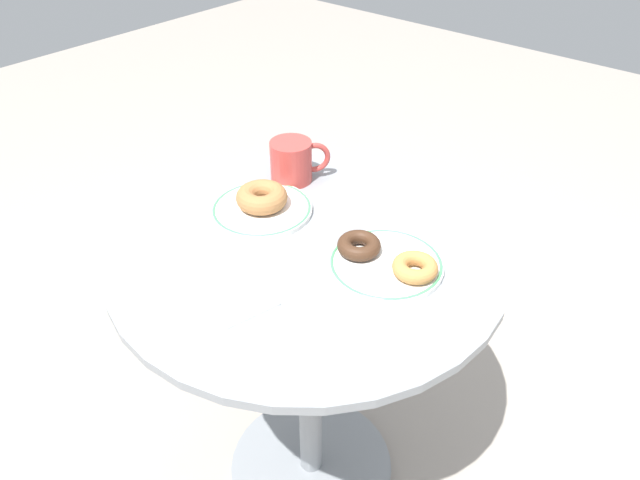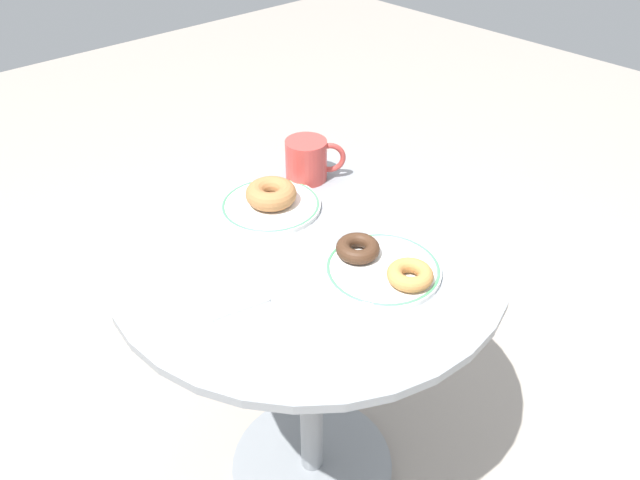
{
  "view_description": "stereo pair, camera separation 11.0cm",
  "coord_description": "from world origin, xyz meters",
  "px_view_note": "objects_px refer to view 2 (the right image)",
  "views": [
    {
      "loc": [
        0.6,
        -0.67,
        1.42
      ],
      "look_at": [
        0.03,
        0.0,
        0.76
      ],
      "focal_mm": 33.25,
      "sensor_mm": 36.0,
      "label": 1
    },
    {
      "loc": [
        0.68,
        -0.59,
        1.42
      ],
      "look_at": [
        0.03,
        0.0,
        0.76
      ],
      "focal_mm": 33.25,
      "sensor_mm": 36.0,
      "label": 2
    }
  ],
  "objects_px": {
    "coffee_mug": "(308,160)",
    "paper_napkin": "(226,287)",
    "cafe_table": "(310,335)",
    "donut_chocolate": "(358,248)",
    "donut_cinnamon": "(271,194)",
    "plate_right": "(383,269)",
    "plate_left": "(271,205)",
    "donut_old_fashioned": "(410,275)"
  },
  "relations": [
    {
      "from": "coffee_mug",
      "to": "paper_napkin",
      "type": "bearing_deg",
      "value": -62.35
    },
    {
      "from": "coffee_mug",
      "to": "cafe_table",
      "type": "bearing_deg",
      "value": -41.07
    },
    {
      "from": "donut_chocolate",
      "to": "donut_cinnamon",
      "type": "bearing_deg",
      "value": -178.65
    },
    {
      "from": "paper_napkin",
      "to": "coffee_mug",
      "type": "height_order",
      "value": "coffee_mug"
    },
    {
      "from": "plate_right",
      "to": "donut_cinnamon",
      "type": "bearing_deg",
      "value": -177.42
    },
    {
      "from": "plate_right",
      "to": "paper_napkin",
      "type": "bearing_deg",
      "value": -123.09
    },
    {
      "from": "donut_cinnamon",
      "to": "paper_napkin",
      "type": "relative_size",
      "value": 0.82
    },
    {
      "from": "donut_chocolate",
      "to": "cafe_table",
      "type": "bearing_deg",
      "value": -158.46
    },
    {
      "from": "plate_left",
      "to": "coffee_mug",
      "type": "bearing_deg",
      "value": 105.66
    },
    {
      "from": "cafe_table",
      "to": "donut_chocolate",
      "type": "relative_size",
      "value": 9.3
    },
    {
      "from": "paper_napkin",
      "to": "donut_cinnamon",
      "type": "bearing_deg",
      "value": 124.12
    },
    {
      "from": "cafe_table",
      "to": "donut_chocolate",
      "type": "bearing_deg",
      "value": 21.54
    },
    {
      "from": "plate_left",
      "to": "cafe_table",
      "type": "bearing_deg",
      "value": -10.03
    },
    {
      "from": "donut_old_fashioned",
      "to": "paper_napkin",
      "type": "xyz_separation_m",
      "value": [
        -0.21,
        -0.24,
        -0.02
      ]
    },
    {
      "from": "cafe_table",
      "to": "plate_left",
      "type": "distance_m",
      "value": 0.29
    },
    {
      "from": "coffee_mug",
      "to": "plate_left",
      "type": "bearing_deg",
      "value": -74.34
    },
    {
      "from": "plate_right",
      "to": "donut_old_fashioned",
      "type": "height_order",
      "value": "donut_old_fashioned"
    },
    {
      "from": "paper_napkin",
      "to": "coffee_mug",
      "type": "distance_m",
      "value": 0.4
    },
    {
      "from": "cafe_table",
      "to": "donut_cinnamon",
      "type": "bearing_deg",
      "value": 168.53
    },
    {
      "from": "donut_cinnamon",
      "to": "coffee_mug",
      "type": "xyz_separation_m",
      "value": [
        -0.04,
        0.13,
        0.01
      ]
    },
    {
      "from": "donut_old_fashioned",
      "to": "donut_chocolate",
      "type": "distance_m",
      "value": 0.11
    },
    {
      "from": "paper_napkin",
      "to": "plate_left",
      "type": "bearing_deg",
      "value": 124.17
    },
    {
      "from": "donut_old_fashioned",
      "to": "cafe_table",
      "type": "bearing_deg",
      "value": -166.5
    },
    {
      "from": "donut_cinnamon",
      "to": "donut_old_fashioned",
      "type": "xyz_separation_m",
      "value": [
        0.36,
        0.02,
        -0.01
      ]
    },
    {
      "from": "donut_old_fashioned",
      "to": "paper_napkin",
      "type": "height_order",
      "value": "donut_old_fashioned"
    },
    {
      "from": "plate_right",
      "to": "paper_napkin",
      "type": "xyz_separation_m",
      "value": [
        -0.15,
        -0.23,
        -0.0
      ]
    },
    {
      "from": "plate_left",
      "to": "donut_cinnamon",
      "type": "xyz_separation_m",
      "value": [
        -0.0,
        0.0,
        0.03
      ]
    },
    {
      "from": "cafe_table",
      "to": "plate_right",
      "type": "height_order",
      "value": "plate_right"
    },
    {
      "from": "plate_right",
      "to": "plate_left",
      "type": "bearing_deg",
      "value": -176.55
    },
    {
      "from": "plate_right",
      "to": "donut_chocolate",
      "type": "xyz_separation_m",
      "value": [
        -0.06,
        -0.01,
        0.02
      ]
    },
    {
      "from": "paper_napkin",
      "to": "coffee_mug",
      "type": "xyz_separation_m",
      "value": [
        -0.19,
        0.35,
        0.04
      ]
    },
    {
      "from": "plate_left",
      "to": "plate_right",
      "type": "relative_size",
      "value": 0.99
    },
    {
      "from": "plate_left",
      "to": "donut_old_fashioned",
      "type": "relative_size",
      "value": 2.56
    },
    {
      "from": "cafe_table",
      "to": "coffee_mug",
      "type": "bearing_deg",
      "value": 138.93
    },
    {
      "from": "plate_left",
      "to": "paper_napkin",
      "type": "bearing_deg",
      "value": -55.83
    },
    {
      "from": "cafe_table",
      "to": "donut_old_fashioned",
      "type": "relative_size",
      "value": 9.3
    },
    {
      "from": "plate_left",
      "to": "donut_old_fashioned",
      "type": "xyz_separation_m",
      "value": [
        0.36,
        0.02,
        0.02
      ]
    },
    {
      "from": "donut_old_fashioned",
      "to": "paper_napkin",
      "type": "distance_m",
      "value": 0.32
    },
    {
      "from": "cafe_table",
      "to": "paper_napkin",
      "type": "height_order",
      "value": "paper_napkin"
    },
    {
      "from": "paper_napkin",
      "to": "cafe_table",
      "type": "bearing_deg",
      "value": 89.11
    },
    {
      "from": "donut_old_fashioned",
      "to": "coffee_mug",
      "type": "xyz_separation_m",
      "value": [
        -0.39,
        0.11,
        0.02
      ]
    },
    {
      "from": "donut_cinnamon",
      "to": "donut_chocolate",
      "type": "distance_m",
      "value": 0.25
    }
  ]
}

